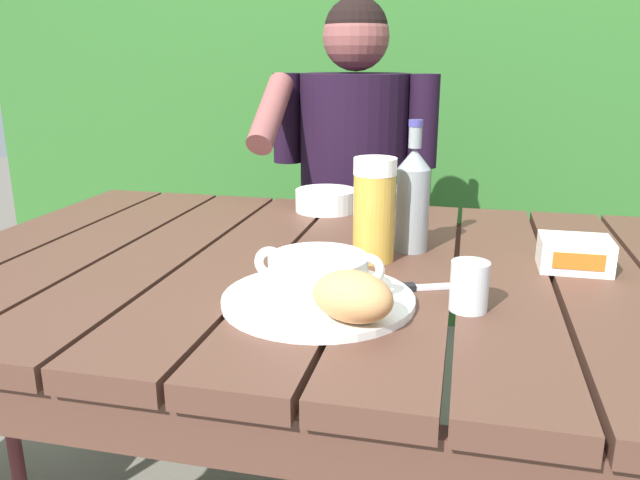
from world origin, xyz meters
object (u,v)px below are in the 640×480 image
(person_eating, at_px, (351,183))
(diner_bowl, at_px, (326,200))
(soup_bowl, at_px, (318,275))
(table_knife, at_px, (413,287))
(serving_plate, at_px, (318,299))
(bread_roll, at_px, (353,296))
(beer_bottle, at_px, (413,198))
(butter_tub, at_px, (575,254))
(chair_near_diner, at_px, (361,249))
(beer_glass, at_px, (374,210))
(water_glass_small, at_px, (469,286))

(person_eating, bearing_deg, diner_bowl, -89.54)
(soup_bowl, relative_size, table_knife, 1.33)
(serving_plate, xyz_separation_m, soup_bowl, (0.00, 0.00, 0.04))
(serving_plate, relative_size, bread_roll, 1.99)
(bread_roll, distance_m, beer_bottle, 0.39)
(bread_roll, height_order, butter_tub, bread_roll)
(person_eating, distance_m, butter_tub, 0.85)
(butter_tub, bearing_deg, serving_plate, -147.45)
(serving_plate, distance_m, table_knife, 0.16)
(bread_roll, bearing_deg, butter_tub, 44.86)
(chair_near_diner, distance_m, table_knife, 1.10)
(chair_near_diner, bearing_deg, soup_bowl, -84.01)
(beer_glass, distance_m, water_glass_small, 0.27)
(water_glass_small, bearing_deg, chair_near_diner, 107.12)
(chair_near_diner, height_order, water_glass_small, chair_near_diner)
(bread_roll, distance_m, butter_tub, 0.47)
(water_glass_small, relative_size, butter_tub, 0.62)
(soup_bowl, distance_m, beer_glass, 0.24)
(soup_bowl, relative_size, butter_tub, 1.67)
(bread_roll, bearing_deg, person_eating, 100.54)
(serving_plate, distance_m, bread_roll, 0.11)
(person_eating, relative_size, water_glass_small, 16.93)
(person_eating, distance_m, water_glass_small, 0.97)
(serving_plate, distance_m, beer_glass, 0.25)
(person_eating, bearing_deg, bread_roll, -79.46)
(bread_roll, distance_m, diner_bowl, 0.69)
(soup_bowl, relative_size, diner_bowl, 1.35)
(person_eating, relative_size, butter_tub, 10.52)
(person_eating, bearing_deg, beer_glass, -76.29)
(person_eating, height_order, table_knife, person_eating)
(beer_bottle, bearing_deg, person_eating, 110.43)
(person_eating, xyz_separation_m, butter_tub, (0.52, -0.67, 0.03))
(chair_near_diner, xyz_separation_m, water_glass_small, (0.34, -1.10, 0.30))
(water_glass_small, bearing_deg, person_eating, 110.73)
(person_eating, relative_size, table_knife, 8.36)
(diner_bowl, bearing_deg, table_knife, -62.91)
(beer_glass, relative_size, beer_bottle, 0.76)
(table_knife, bearing_deg, water_glass_small, -36.88)
(chair_near_diner, distance_m, person_eating, 0.33)
(beer_glass, xyz_separation_m, beer_bottle, (0.06, 0.07, 0.01))
(diner_bowl, bearing_deg, water_glass_small, -58.77)
(soup_bowl, height_order, beer_glass, beer_glass)
(butter_tub, bearing_deg, table_knife, -147.92)
(person_eating, distance_m, serving_plate, 0.94)
(beer_glass, bearing_deg, serving_plate, -102.16)
(soup_bowl, height_order, butter_tub, soup_bowl)
(diner_bowl, bearing_deg, chair_near_diner, 90.00)
(butter_tub, bearing_deg, beer_glass, -175.80)
(serving_plate, bearing_deg, water_glass_small, 6.37)
(bread_roll, height_order, water_glass_small, bread_roll)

